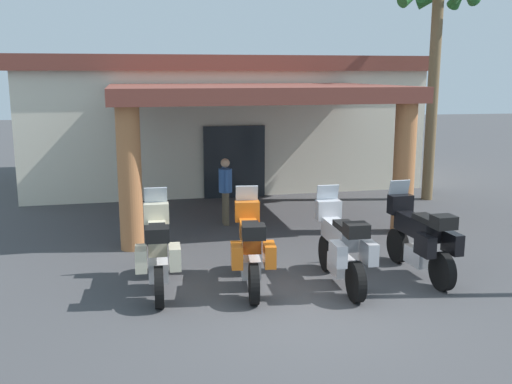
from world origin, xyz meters
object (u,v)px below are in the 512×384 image
object	(u,v)px
motel_building	(218,118)
motorcycle_silver	(341,246)
motorcycle_orange	(250,248)
motorcycle_black	(420,238)
pedestrian	(225,187)
palm_tree_near_portico	(437,26)
motorcycle_cream	(158,250)

from	to	relation	value
motel_building	motorcycle_silver	bearing A→B (deg)	-87.66
motorcycle_orange	motorcycle_silver	xyz separation A→B (m)	(1.54, -0.18, 0.00)
motorcycle_black	pedestrian	size ratio (longest dim) A/B	1.38
pedestrian	motorcycle_silver	bearing A→B (deg)	-76.25
motorcycle_orange	motorcycle_silver	size ratio (longest dim) A/B	1.00
motorcycle_black	palm_tree_near_portico	distance (m)	8.02
motel_building	motorcycle_silver	size ratio (longest dim) A/B	5.76
motorcycle_black	motel_building	bearing A→B (deg)	8.67
motorcycle_silver	palm_tree_near_portico	bearing A→B (deg)	-36.89
palm_tree_near_portico	motorcycle_black	bearing A→B (deg)	-117.04
motel_building	motorcycle_orange	distance (m)	10.52
motel_building	motorcycle_orange	world-z (taller)	motel_building
motorcycle_black	palm_tree_near_portico	xyz separation A→B (m)	(3.12, 6.11, 4.15)
motorcycle_silver	palm_tree_near_portico	world-z (taller)	palm_tree_near_portico
motorcycle_black	pedestrian	distance (m)	5.19
motorcycle_silver	pedestrian	xyz separation A→B (m)	(-1.44, 4.47, 0.23)
motorcycle_silver	pedestrian	size ratio (longest dim) A/B	1.38
motel_building	motorcycle_orange	xyz separation A→B (m)	(-0.60, -10.41, -1.40)
motorcycle_cream	pedestrian	distance (m)	4.50
motorcycle_cream	motorcycle_black	size ratio (longest dim) A/B	1.00
motel_building	palm_tree_near_portico	bearing A→B (deg)	-39.90
motorcycle_orange	pedestrian	bearing A→B (deg)	3.73
motel_building	palm_tree_near_portico	xyz separation A→B (m)	(5.61, -4.25, 2.75)
motorcycle_cream	motorcycle_black	world-z (taller)	same
motorcycle_black	motorcycle_cream	bearing A→B (deg)	84.45
motorcycle_cream	motorcycle_silver	world-z (taller)	same
motorcycle_cream	palm_tree_near_portico	size ratio (longest dim) A/B	0.34
motorcycle_silver	palm_tree_near_portico	xyz separation A→B (m)	(4.66, 6.35, 4.15)
palm_tree_near_portico	motorcycle_silver	bearing A→B (deg)	-126.32
motorcycle_cream	motorcycle_orange	distance (m)	1.55
motel_building	motorcycle_cream	distance (m)	10.62
motel_building	palm_tree_near_portico	distance (m)	7.55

